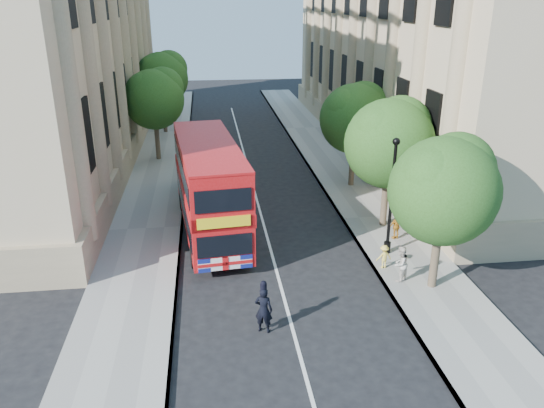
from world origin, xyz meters
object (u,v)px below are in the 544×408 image
object	(u,v)px
double_decker_bus	(209,185)
woman_pedestrian	(400,264)
lamp_post	(391,202)
box_van	(203,172)
police_constable	(264,310)

from	to	relation	value
double_decker_bus	woman_pedestrian	distance (m)	9.41
lamp_post	box_van	distance (m)	11.87
double_decker_bus	woman_pedestrian	bearing A→B (deg)	-44.37
lamp_post	woman_pedestrian	bearing A→B (deg)	-97.52
box_van	police_constable	distance (m)	13.93
box_van	double_decker_bus	bearing A→B (deg)	-85.12
box_van	woman_pedestrian	world-z (taller)	box_van
double_decker_bus	box_van	world-z (taller)	double_decker_bus
double_decker_bus	police_constable	xyz separation A→B (m)	(1.61, -8.32, -1.57)
lamp_post	police_constable	xyz separation A→B (m)	(-5.99, -5.00, -1.68)
lamp_post	police_constable	world-z (taller)	lamp_post
lamp_post	box_van	xyz separation A→B (m)	(-7.90, 8.78, -1.16)
lamp_post	double_decker_bus	xyz separation A→B (m)	(-7.60, 3.32, -0.10)
police_constable	woman_pedestrian	xyz separation A→B (m)	(5.67, 2.56, 0.02)
woman_pedestrian	box_van	bearing A→B (deg)	-93.72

